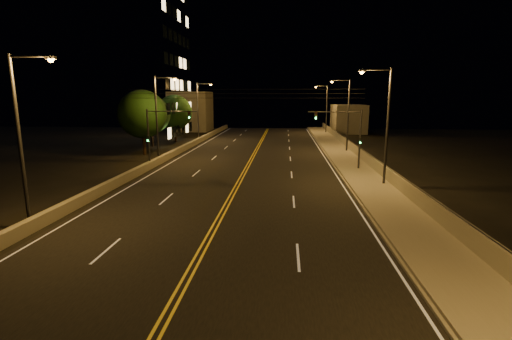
# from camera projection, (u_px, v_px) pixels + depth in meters

# --- Properties ---
(road) EXTENTS (18.00, 120.00, 0.02)m
(road) POSITION_uv_depth(u_px,v_px,m) (230.00, 198.00, 26.41)
(road) COLOR black
(road) RESTS_ON ground
(sidewalk) EXTENTS (3.60, 120.00, 0.30)m
(sidewalk) POSITION_uv_depth(u_px,v_px,m) (385.00, 200.00, 25.56)
(sidewalk) COLOR gray
(sidewalk) RESTS_ON ground
(curb) EXTENTS (0.14, 120.00, 0.15)m
(curb) POSITION_uv_depth(u_px,v_px,m) (358.00, 200.00, 25.72)
(curb) COLOR gray
(curb) RESTS_ON ground
(parapet_wall) EXTENTS (0.30, 120.00, 1.00)m
(parapet_wall) POSITION_uv_depth(u_px,v_px,m) (411.00, 191.00, 25.31)
(parapet_wall) COLOR gray
(parapet_wall) RESTS_ON sidewalk
(jersey_barrier) EXTENTS (0.45, 120.00, 0.74)m
(jersey_barrier) POSITION_uv_depth(u_px,v_px,m) (99.00, 191.00, 27.08)
(jersey_barrier) COLOR gray
(jersey_barrier) RESTS_ON ground
(distant_building_right) EXTENTS (6.00, 10.00, 5.51)m
(distant_building_right) POSITION_uv_depth(u_px,v_px,m) (348.00, 119.00, 74.72)
(distant_building_right) COLOR slate
(distant_building_right) RESTS_ON ground
(distant_building_left) EXTENTS (8.00, 8.00, 8.10)m
(distant_building_left) POSITION_uv_depth(u_px,v_px,m) (191.00, 111.00, 78.03)
(distant_building_left) COLOR slate
(distant_building_left) RESTS_ON ground
(parapet_rail) EXTENTS (0.06, 120.00, 0.06)m
(parapet_rail) POSITION_uv_depth(u_px,v_px,m) (411.00, 183.00, 25.20)
(parapet_rail) COLOR black
(parapet_rail) RESTS_ON parapet_wall
(lane_markings) EXTENTS (17.32, 116.00, 0.00)m
(lane_markings) POSITION_uv_depth(u_px,v_px,m) (230.00, 198.00, 26.34)
(lane_markings) COLOR silver
(lane_markings) RESTS_ON road
(streetlight_1) EXTENTS (2.55, 0.28, 9.28)m
(streetlight_1) POSITION_uv_depth(u_px,v_px,m) (384.00, 120.00, 28.79)
(streetlight_1) COLOR #2D2D33
(streetlight_1) RESTS_ON ground
(streetlight_2) EXTENTS (2.55, 0.28, 9.28)m
(streetlight_2) POSITION_uv_depth(u_px,v_px,m) (346.00, 111.00, 46.87)
(streetlight_2) COLOR #2D2D33
(streetlight_2) RESTS_ON ground
(streetlight_3) EXTENTS (2.55, 0.28, 9.28)m
(streetlight_3) POSITION_uv_depth(u_px,v_px,m) (325.00, 106.00, 71.39)
(streetlight_3) COLOR #2D2D33
(streetlight_3) RESTS_ON ground
(streetlight_4) EXTENTS (2.55, 0.28, 9.28)m
(streetlight_4) POSITION_uv_depth(u_px,v_px,m) (23.00, 131.00, 19.49)
(streetlight_4) COLOR #2D2D33
(streetlight_4) RESTS_ON ground
(streetlight_5) EXTENTS (2.55, 0.28, 9.28)m
(streetlight_5) POSITION_uv_depth(u_px,v_px,m) (159.00, 113.00, 40.35)
(streetlight_5) COLOR #2D2D33
(streetlight_5) RESTS_ON ground
(streetlight_6) EXTENTS (2.55, 0.28, 9.28)m
(streetlight_6) POSITION_uv_depth(u_px,v_px,m) (200.00, 108.00, 59.45)
(streetlight_6) COLOR #2D2D33
(streetlight_6) RESTS_ON ground
(traffic_signal_right) EXTENTS (5.11, 0.31, 5.91)m
(traffic_signal_right) POSITION_uv_depth(u_px,v_px,m) (349.00, 133.00, 35.41)
(traffic_signal_right) COLOR #2D2D33
(traffic_signal_right) RESTS_ON ground
(traffic_signal_left) EXTENTS (5.11, 0.31, 5.91)m
(traffic_signal_left) POSITION_uv_depth(u_px,v_px,m) (158.00, 131.00, 36.84)
(traffic_signal_left) COLOR #2D2D33
(traffic_signal_left) RESTS_ON ground
(overhead_wires) EXTENTS (22.00, 0.03, 0.83)m
(overhead_wires) POSITION_uv_depth(u_px,v_px,m) (244.00, 94.00, 34.26)
(overhead_wires) COLOR black
(building_tower) EXTENTS (24.00, 15.00, 29.26)m
(building_tower) POSITION_uv_depth(u_px,v_px,m) (102.00, 51.00, 57.11)
(building_tower) COLOR slate
(building_tower) RESTS_ON ground
(tree_0) EXTENTS (5.88, 5.88, 7.97)m
(tree_0) POSITION_uv_depth(u_px,v_px,m) (142.00, 114.00, 45.25)
(tree_0) COLOR black
(tree_0) RESTS_ON ground
(tree_1) EXTENTS (5.37, 5.37, 7.28)m
(tree_1) POSITION_uv_depth(u_px,v_px,m) (151.00, 115.00, 52.81)
(tree_1) COLOR black
(tree_1) RESTS_ON ground
(tree_2) EXTENTS (5.48, 5.48, 7.43)m
(tree_2) POSITION_uv_depth(u_px,v_px,m) (174.00, 112.00, 58.53)
(tree_2) COLOR black
(tree_2) RESTS_ON ground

